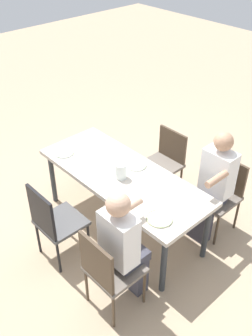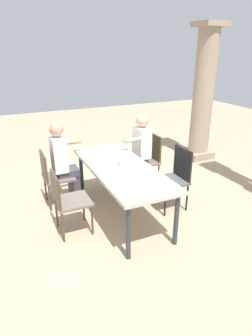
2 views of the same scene
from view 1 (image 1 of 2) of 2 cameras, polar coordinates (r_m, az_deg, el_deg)
ground_plane at (r=4.59m, az=-0.46°, el=-8.50°), size 16.00×16.00×0.00m
dining_table at (r=4.14m, az=-0.50°, el=-1.67°), size 2.01×0.80×0.75m
chair_west_north at (r=3.47m, az=-2.72°, el=-14.67°), size 0.44×0.44×0.92m
chair_west_south at (r=4.41m, az=13.82°, el=-3.32°), size 0.44×0.44×0.86m
chair_mid_north at (r=3.96m, az=-10.69°, el=-7.60°), size 0.44×0.44×0.93m
chair_mid_south at (r=4.80m, az=5.79°, el=1.27°), size 0.44×0.44×0.86m
diner_woman_green at (r=3.43m, az=-0.29°, el=-11.18°), size 0.35×0.49×1.29m
diner_man_white at (r=4.17m, az=12.78°, el=-2.37°), size 0.35×0.49×1.29m
plate_0 at (r=3.57m, az=5.00°, el=-7.48°), size 0.24×0.24×0.02m
fork_0 at (r=3.51m, az=6.79°, el=-8.76°), size 0.02×0.17×0.01m
spoon_0 at (r=3.65m, az=3.27°, el=-6.38°), size 0.03×0.17×0.01m
plate_1 at (r=4.22m, az=1.50°, el=0.41°), size 0.23×0.23×0.02m
fork_1 at (r=4.14m, az=2.94°, el=-0.53°), size 0.03×0.17×0.01m
spoon_1 at (r=4.32m, az=0.12°, el=1.19°), size 0.03×0.17×0.01m
plate_2 at (r=4.48m, az=-9.13°, el=2.21°), size 0.21×0.21×0.02m
fork_2 at (r=4.38m, az=-8.00°, el=1.36°), size 0.03×0.17×0.01m
spoon_2 at (r=4.59m, az=-10.20°, el=2.89°), size 0.02×0.17×0.01m
water_pitcher at (r=4.01m, az=-0.78°, el=-0.55°), size 0.12×0.12×0.17m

